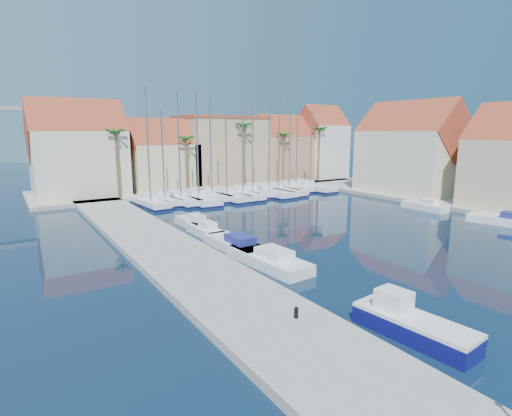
{
  "coord_description": "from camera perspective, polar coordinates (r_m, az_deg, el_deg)",
  "views": [
    {
      "loc": [
        -19.33,
        -13.85,
        9.51
      ],
      "look_at": [
        -1.17,
        14.57,
        3.0
      ],
      "focal_mm": 28.0,
      "sensor_mm": 36.0,
      "label": 1
    }
  ],
  "objects": [
    {
      "name": "sailboat_9",
      "position": [
        62.02,
        2.86,
        2.65
      ],
      "size": [
        3.81,
        11.66,
        14.98
      ],
      "rotation": [
        0.0,
        0.0,
        0.07
      ],
      "color": "white",
      "rests_on": "ground"
    },
    {
      "name": "sailboat_8",
      "position": [
        60.54,
        1.49,
        2.44
      ],
      "size": [
        3.17,
        11.51,
        14.22
      ],
      "rotation": [
        0.0,
        0.0,
        0.01
      ],
      "color": "white",
      "rests_on": "ground"
    },
    {
      "name": "shore_north",
      "position": [
        69.07,
        -7.15,
        3.14
      ],
      "size": [
        54.0,
        16.0,
        0.5
      ],
      "primitive_type": "cube",
      "color": "gray",
      "rests_on": "ground"
    },
    {
      "name": "palm_0",
      "position": [
        57.42,
        -19.45,
        9.89
      ],
      "size": [
        2.6,
        2.6,
        10.15
      ],
      "color": "brown",
      "rests_on": "shore_north"
    },
    {
      "name": "building_1",
      "position": [
        64.61,
        -13.33,
        6.9
      ],
      "size": [
        10.3,
        8.0,
        11.0
      ],
      "color": "#C5B68B",
      "rests_on": "shore_north"
    },
    {
      "name": "sailboat_7",
      "position": [
        59.95,
        -0.71,
        2.39
      ],
      "size": [
        3.03,
        9.16,
        13.33
      ],
      "rotation": [
        0.0,
        0.0,
        -0.07
      ],
      "color": "white",
      "rests_on": "ground"
    },
    {
      "name": "building_4",
      "position": [
        80.2,
        9.24,
        8.97
      ],
      "size": [
        8.3,
        8.0,
        14.0
      ],
      "color": "white",
      "rests_on": "shore_north"
    },
    {
      "name": "bollard",
      "position": [
        20.28,
        5.77,
        -14.67
      ],
      "size": [
        0.21,
        0.21,
        0.53
      ],
      "primitive_type": "cylinder",
      "color": "black",
      "rests_on": "quay_west"
    },
    {
      "name": "sailboat_11",
      "position": [
        65.23,
        5.51,
        3.03
      ],
      "size": [
        2.62,
        8.24,
        11.5
      ],
      "rotation": [
        0.0,
        0.0,
        -0.06
      ],
      "color": "white",
      "rests_on": "ground"
    },
    {
      "name": "motorboat_east_1",
      "position": [
        53.07,
        23.0,
        0.28
      ],
      "size": [
        1.85,
        5.59,
        1.4
      ],
      "rotation": [
        0.0,
        0.0,
        -0.01
      ],
      "color": "white",
      "rests_on": "ground"
    },
    {
      "name": "fishing_boat",
      "position": [
        20.76,
        21.22,
        -15.1
      ],
      "size": [
        2.4,
        5.8,
        1.98
      ],
      "rotation": [
        0.0,
        0.0,
        0.09
      ],
      "color": "#0F105B",
      "rests_on": "ground"
    },
    {
      "name": "motorboat_west_2",
      "position": [
        37.18,
        -7.2,
        -3.17
      ],
      "size": [
        1.64,
        5.11,
        1.4
      ],
      "rotation": [
        0.0,
        0.0,
        0.0
      ],
      "color": "white",
      "rests_on": "ground"
    },
    {
      "name": "shore_east",
      "position": [
        59.6,
        27.72,
        0.72
      ],
      "size": [
        12.0,
        60.0,
        0.5
      ],
      "primitive_type": "cube",
      "color": "gray",
      "rests_on": "ground"
    },
    {
      "name": "sailboat_2",
      "position": [
        54.34,
        -10.94,
        1.31
      ],
      "size": [
        3.16,
        9.62,
        14.46
      ],
      "rotation": [
        0.0,
        0.0,
        0.07
      ],
      "color": "white",
      "rests_on": "ground"
    },
    {
      "name": "quay_west",
      "position": [
        30.66,
        -11.41,
        -6.87
      ],
      "size": [
        6.0,
        77.0,
        0.5
      ],
      "primitive_type": "cube",
      "color": "gray",
      "rests_on": "ground"
    },
    {
      "name": "motorboat_west_1",
      "position": [
        32.41,
        -2.84,
        -5.21
      ],
      "size": [
        2.46,
        7.05,
        1.4
      ],
      "rotation": [
        0.0,
        0.0,
        0.03
      ],
      "color": "white",
      "rests_on": "ground"
    },
    {
      "name": "sailboat_6",
      "position": [
        58.06,
        -2.17,
        2.08
      ],
      "size": [
        3.21,
        10.29,
        13.36
      ],
      "rotation": [
        0.0,
        0.0,
        -0.05
      ],
      "color": "white",
      "rests_on": "ground"
    },
    {
      "name": "motorboat_west_0",
      "position": [
        28.85,
        1.82,
        -7.26
      ],
      "size": [
        2.86,
        7.6,
        1.4
      ],
      "rotation": [
        0.0,
        0.0,
        0.06
      ],
      "color": "white",
      "rests_on": "ground"
    },
    {
      "name": "building_0",
      "position": [
        61.63,
        -24.03,
        7.21
      ],
      "size": [
        12.3,
        9.0,
        13.5
      ],
      "color": "beige",
      "rests_on": "shore_north"
    },
    {
      "name": "motorboat_east_0",
      "position": [
        48.45,
        32.37,
        -1.5
      ],
      "size": [
        3.9,
        7.61,
        1.4
      ],
      "rotation": [
        0.0,
        0.0,
        0.23
      ],
      "color": "white",
      "rests_on": "ground"
    },
    {
      "name": "palm_4",
      "position": [
        74.51,
        9.04,
        10.82
      ],
      "size": [
        2.6,
        2.6,
        10.65
      ],
      "color": "brown",
      "rests_on": "shore_north"
    },
    {
      "name": "palm_2",
      "position": [
        65.04,
        -1.78,
        11.37
      ],
      "size": [
        2.6,
        2.6,
        11.15
      ],
      "color": "brown",
      "rests_on": "shore_north"
    },
    {
      "name": "sailboat_3",
      "position": [
        54.94,
        -8.42,
        1.46
      ],
      "size": [
        3.75,
        11.35,
        14.42
      ],
      "rotation": [
        0.0,
        0.0,
        -0.07
      ],
      "color": "white",
      "rests_on": "ground"
    },
    {
      "name": "sailboat_0",
      "position": [
        52.99,
        -15.0,
        0.92
      ],
      "size": [
        2.96,
        9.01,
        14.88
      ],
      "rotation": [
        0.0,
        0.0,
        0.07
      ],
      "color": "white",
      "rests_on": "ground"
    },
    {
      "name": "sailboat_4",
      "position": [
        56.93,
        -6.62,
        1.88
      ],
      "size": [
        3.04,
        9.54,
        14.57
      ],
      "rotation": [
        0.0,
        0.0,
        0.06
      ],
      "color": "white",
      "rests_on": "ground"
    },
    {
      "name": "palm_3",
      "position": [
        69.48,
        3.99,
        10.16
      ],
      "size": [
        2.6,
        2.6,
        9.65
      ],
      "color": "brown",
      "rests_on": "shore_north"
    },
    {
      "name": "sailboat_10",
      "position": [
        63.32,
        4.53,
        2.82
      ],
      "size": [
        2.74,
        8.57,
        12.75
      ],
      "rotation": [
        0.0,
        0.0,
        -0.06
      ],
      "color": "white",
      "rests_on": "ground"
    },
    {
      "name": "sailboat_1",
      "position": [
        54.28,
        -13.1,
        1.21
      ],
      "size": [
        2.51,
        8.33,
        12.25
      ],
      "rotation": [
        0.0,
        0.0,
        0.04
      ],
      "color": "white",
      "rests_on": "ground"
    },
    {
      "name": "motorboat_west_3",
      "position": [
        40.49,
        -8.82,
        -2.05
      ],
      "size": [
        1.94,
        5.68,
        1.4
      ],
      "rotation": [
        0.0,
        0.0,
        0.02
      ],
      "color": "white",
      "rests_on": "ground"
    },
    {
      "name": "building_2",
      "position": [
        69.86,
        -5.02,
        8.22
      ],
      "size": [
        14.2,
        10.2,
        11.5
      ],
      "color": "tan",
      "rests_on": "shore_north"
    },
    {
      "name": "sailboat_5",
      "position": [
        56.91,
        -4.52,
        1.86
      ],
      "size": [
        3.34,
        10.82,
        12.66
      ],
      "rotation": [
        0.0,
        0.0,
        0.05
      ],
      "color": "white",
      "rests_on": "ground"
    },
    {
      "name": "building_6",
      "position": [
        63.84,
        21.19,
        7.51
      ],
      "size": [
        9.0,
        14.3,
        13.5
      ],
      "color": "beige",
      "rests_on": "shore_east"
    },
    {
      "name": "building_3",
      "position": [
        75.37,
        3.53,
        8.13
      ],
      "size": [
        10.3,
        8.0,
        12.0
      ],
      "color": "#B3775A",
      "rests_on": "shore_north"
    },
    {
      "name": "ground",
      "position": [
        25.61,
        20.61,
        -11.61
      ],
      "size": [
        260.0,
        260.0,
        0.0
      ],
      "primitive_type": "plane",
      "color": "black",
      "rests_on": "ground"
    },
    {
      "name": "palm_1",
      "position": [
        60.54,
        -10.04,
        9.46
      ],
      "size": [
        2.6,
        2.6,
        9.15
      ],
      "color": "brown",
      "rests_on": "shore_north"
    },
    {
      "name": "sailboat_12",
      "position": [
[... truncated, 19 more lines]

